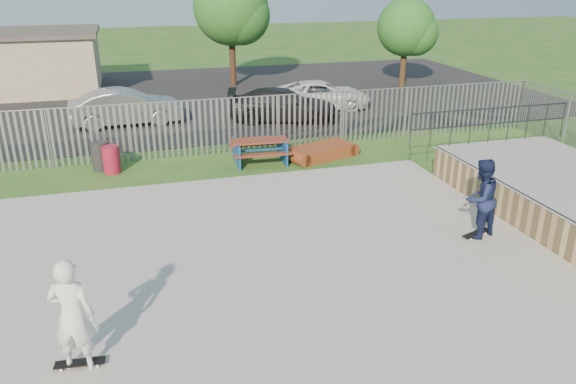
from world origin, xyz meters
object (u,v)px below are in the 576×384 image
object	(u,v)px
car_dark	(283,105)
car_white	(322,95)
trash_bin_grey	(100,156)
picnic_table	(260,151)
funbox	(322,152)
tree_right	(406,27)
skater_navy	(480,199)
trash_bin_red	(111,160)
car_silver	(126,107)
skater_white	(72,315)
tree_mid	(231,8)

from	to	relation	value
car_dark	car_white	bearing A→B (deg)	-39.86
trash_bin_grey	picnic_table	bearing A→B (deg)	-7.58
funbox	trash_bin_grey	world-z (taller)	trash_bin_grey
tree_right	skater_navy	world-z (taller)	tree_right
trash_bin_red	car_silver	size ratio (longest dim) A/B	0.20
car_white	picnic_table	bearing A→B (deg)	161.00
car_silver	picnic_table	bearing A→B (deg)	-149.58
trash_bin_red	car_silver	xyz separation A→B (m)	(0.59, 6.13, 0.33)
car_white	skater_navy	distance (m)	14.50
trash_bin_grey	car_white	world-z (taller)	car_white
car_silver	skater_white	size ratio (longest dim) A/B	2.35
car_silver	car_dark	world-z (taller)	car_silver
funbox	car_white	bearing A→B (deg)	51.42
car_white	trash_bin_grey	bearing A→B (deg)	137.32
trash_bin_grey	tree_mid	xyz separation A→B (m)	(6.95, 13.20, 3.80)
car_white	skater_navy	size ratio (longest dim) A/B	2.34
funbox	car_dark	distance (m)	5.42
car_dark	car_white	distance (m)	2.99
picnic_table	tree_right	xyz separation A→B (m)	(10.87, 10.94, 2.85)
car_white	tree_right	bearing A→B (deg)	-43.35
picnic_table	trash_bin_grey	size ratio (longest dim) A/B	2.11
trash_bin_grey	tree_right	xyz separation A→B (m)	(16.10, 10.24, 2.79)
car_white	skater_white	world-z (taller)	skater_white
trash_bin_red	skater_navy	world-z (taller)	skater_navy
trash_bin_red	tree_right	xyz separation A→B (m)	(15.76, 10.67, 2.81)
car_dark	tree_right	bearing A→B (deg)	-43.25
picnic_table	skater_navy	bearing A→B (deg)	-60.71
tree_right	skater_navy	bearing A→B (deg)	-111.47
skater_navy	picnic_table	bearing A→B (deg)	-83.01
car_silver	car_white	distance (m)	9.04
trash_bin_red	skater_white	bearing A→B (deg)	-92.55
car_silver	skater_navy	distance (m)	15.92
tree_right	skater_navy	xyz separation A→B (m)	(-7.20, -18.31, -2.13)
trash_bin_grey	skater_white	xyz separation A→B (m)	(-0.10, -10.53, 0.66)
car_dark	tree_mid	distance (m)	9.33
car_dark	car_white	size ratio (longest dim) A/B	1.04
funbox	car_dark	size ratio (longest dim) A/B	0.51
car_silver	car_white	size ratio (longest dim) A/B	1.00
trash_bin_grey	skater_navy	xyz separation A→B (m)	(8.90, -8.07, 0.66)
skater_white	tree_right	bearing A→B (deg)	-112.49
tree_right	skater_white	size ratio (longest dim) A/B	2.47
skater_navy	skater_white	xyz separation A→B (m)	(-9.00, -2.46, 0.00)
picnic_table	car_white	distance (m)	8.51
tree_mid	tree_right	xyz separation A→B (m)	(9.15, -2.96, -1.01)
tree_mid	skater_white	size ratio (longest dim) A/B	3.23
trash_bin_grey	car_white	distance (m)	11.82
car_dark	skater_navy	world-z (taller)	skater_navy
picnic_table	skater_white	size ratio (longest dim) A/B	1.02
picnic_table	skater_white	distance (m)	11.21
tree_right	funbox	bearing A→B (deg)	-128.08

